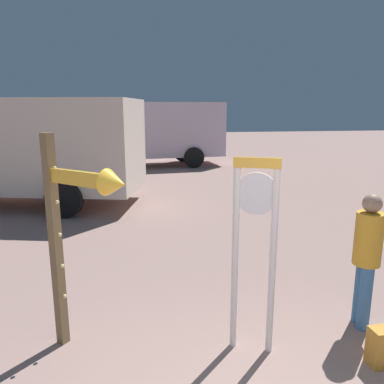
{
  "coord_description": "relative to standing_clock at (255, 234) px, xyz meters",
  "views": [
    {
      "loc": [
        -0.92,
        -1.88,
        2.53
      ],
      "look_at": [
        0.13,
        4.06,
        1.2
      ],
      "focal_mm": 34.97,
      "sensor_mm": 36.0,
      "label": 1
    }
  ],
  "objects": [
    {
      "name": "box_truck_near",
      "position": [
        -3.99,
        7.19,
        0.26
      ],
      "size": [
        7.14,
        4.12,
        2.81
      ],
      "color": "beige",
      "rests_on": "ground_plane"
    },
    {
      "name": "standing_clock",
      "position": [
        0.0,
        0.0,
        0.0
      ],
      "size": [
        0.46,
        0.26,
        2.08
      ],
      "color": "white",
      "rests_on": "ground_plane"
    },
    {
      "name": "box_truck_far",
      "position": [
        0.07,
        13.75,
        0.28
      ],
      "size": [
        6.8,
        2.85,
        2.85
      ],
      "color": "silver",
      "rests_on": "ground_plane"
    },
    {
      "name": "arrow_sign",
      "position": [
        -1.76,
        0.23,
        0.21
      ],
      "size": [
        0.9,
        0.83,
        2.31
      ],
      "color": "olive",
      "rests_on": "ground_plane"
    },
    {
      "name": "person_near_clock",
      "position": [
        1.44,
        0.19,
        -0.39
      ],
      "size": [
        0.31,
        0.31,
        1.61
      ],
      "color": "#3A689B",
      "rests_on": "ground_plane"
    }
  ]
}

